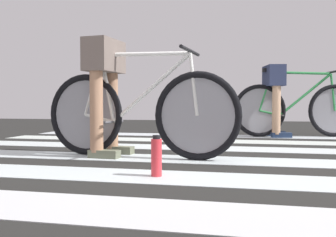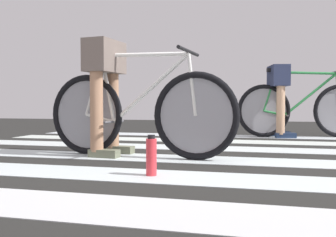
% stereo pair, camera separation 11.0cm
% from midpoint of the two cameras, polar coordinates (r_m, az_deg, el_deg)
% --- Properties ---
extents(ground, '(18.00, 14.00, 0.02)m').
position_cam_midpoint_polar(ground, '(3.08, 1.66, -6.42)').
color(ground, black).
extents(crosswalk_markings, '(5.41, 4.99, 0.00)m').
position_cam_midpoint_polar(crosswalk_markings, '(3.11, 1.65, -6.13)').
color(crosswalk_markings, '#B4BFBA').
rests_on(crosswalk_markings, ground).
extents(bicycle_1_of_2, '(1.73, 0.52, 0.93)m').
position_cam_midpoint_polar(bicycle_1_of_2, '(3.20, -5.53, 1.00)').
color(bicycle_1_of_2, black).
rests_on(bicycle_1_of_2, ground).
extents(cyclist_1_of_2, '(0.35, 0.43, 1.01)m').
position_cam_midpoint_polar(cyclist_1_of_2, '(3.34, -10.43, 5.60)').
color(cyclist_1_of_2, '#A87A5B').
rests_on(cyclist_1_of_2, ground).
extents(bicycle_2_of_2, '(1.71, 0.56, 0.93)m').
position_cam_midpoint_polar(bicycle_2_of_2, '(5.39, 18.33, 1.42)').
color(bicycle_2_of_2, black).
rests_on(bicycle_2_of_2, ground).
extents(cyclist_2_of_2, '(0.38, 0.45, 0.97)m').
position_cam_midpoint_polar(cyclist_2_of_2, '(5.31, 15.17, 4.06)').
color(cyclist_2_of_2, tan).
rests_on(cyclist_2_of_2, ground).
extents(water_bottle, '(0.07, 0.07, 0.26)m').
position_cam_midpoint_polar(water_bottle, '(2.37, -3.06, -5.79)').
color(water_bottle, red).
rests_on(water_bottle, ground).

